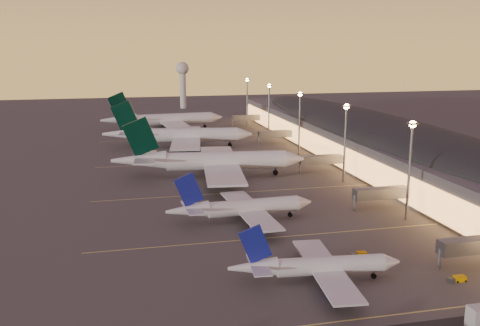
# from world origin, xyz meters

# --- Properties ---
(ground) EXTENTS (700.00, 700.00, 0.00)m
(ground) POSITION_xyz_m (0.00, 0.00, 0.00)
(ground) COLOR #413F3C
(airliner_narrow_south) EXTENTS (33.80, 30.32, 12.07)m
(airliner_narrow_south) POSITION_xyz_m (-0.35, -29.82, 3.12)
(airliner_narrow_south) COLOR silver
(airliner_narrow_south) RESTS_ON ground
(airliner_narrow_north) EXTENTS (38.76, 34.62, 13.86)m
(airliner_narrow_north) POSITION_xyz_m (-6.11, 8.25, 3.58)
(airliner_narrow_north) COLOR silver
(airliner_narrow_north) RESTS_ON ground
(airliner_wide_near) EXTENTS (66.14, 60.69, 21.16)m
(airliner_wide_near) POSITION_xyz_m (-5.90, 56.91, 5.45)
(airliner_wide_near) COLOR silver
(airliner_wide_near) RESTS_ON ground
(airliner_wide_mid) EXTENTS (65.61, 60.41, 21.02)m
(airliner_wide_mid) POSITION_xyz_m (-10.26, 112.88, 5.41)
(airliner_wide_mid) COLOR silver
(airliner_wide_mid) RESTS_ON ground
(airliner_wide_far) EXTENTS (65.03, 59.43, 20.80)m
(airliner_wide_far) POSITION_xyz_m (-12.22, 164.72, 5.35)
(airliner_wide_far) COLOR silver
(airliner_wide_far) RESTS_ON ground
(terminal_building) EXTENTS (56.35, 255.00, 17.46)m
(terminal_building) POSITION_xyz_m (61.84, 72.47, 8.78)
(terminal_building) COLOR #4E4D52
(terminal_building) RESTS_ON ground
(light_masts) EXTENTS (2.20, 217.20, 25.90)m
(light_masts) POSITION_xyz_m (36.00, 65.00, 17.55)
(light_masts) COLOR slate
(light_masts) RESTS_ON ground
(radar_tower) EXTENTS (9.00, 9.00, 32.50)m
(radar_tower) POSITION_xyz_m (10.00, 260.00, 21.87)
(radar_tower) COLOR silver
(radar_tower) RESTS_ON ground
(lane_markings) EXTENTS (90.00, 180.36, 0.00)m
(lane_markings) POSITION_xyz_m (0.00, 40.00, 0.01)
(lane_markings) COLOR #D8C659
(lane_markings) RESTS_ON ground
(baggage_tug_a) EXTENTS (3.58, 1.69, 1.05)m
(baggage_tug_a) POSITION_xyz_m (26.38, -35.79, 0.48)
(baggage_tug_a) COLOR #D79800
(baggage_tug_a) RESTS_ON ground
(baggage_tug_b) EXTENTS (3.52, 1.75, 1.01)m
(baggage_tug_b) POSITION_xyz_m (13.39, -20.18, 0.46)
(baggage_tug_b) COLOR #D79800
(baggage_tug_b) RESTS_ON ground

